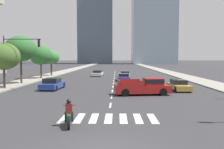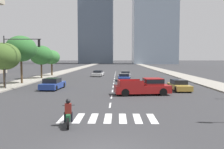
% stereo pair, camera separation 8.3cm
% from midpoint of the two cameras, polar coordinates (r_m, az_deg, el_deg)
% --- Properties ---
extents(sidewalk_east, '(4.00, 260.00, 0.15)m').
position_cam_midpoint_polar(sidewalk_east, '(40.92, 20.34, -1.33)').
color(sidewalk_east, gray).
rests_on(sidewalk_east, ground).
extents(sidewalk_west, '(4.00, 260.00, 0.15)m').
position_cam_midpoint_polar(sidewalk_west, '(41.29, -18.99, -1.25)').
color(sidewalk_west, gray).
rests_on(sidewalk_west, ground).
extents(crosswalk_near, '(5.85, 2.42, 0.01)m').
position_cam_midpoint_polar(crosswalk_near, '(14.60, -0.81, -10.59)').
color(crosswalk_near, silver).
rests_on(crosswalk_near, ground).
extents(lane_divider_center, '(0.14, 50.00, 0.01)m').
position_cam_midpoint_polar(lane_divider_center, '(42.28, 0.65, -1.01)').
color(lane_divider_center, silver).
rests_on(lane_divider_center, ground).
extents(motorcycle_trailing, '(0.72, 2.09, 1.49)m').
position_cam_midpoint_polar(motorcycle_trailing, '(13.20, -10.42, -9.64)').
color(motorcycle_trailing, black).
rests_on(motorcycle_trailing, ground).
extents(pickup_truck, '(5.72, 2.61, 1.67)m').
position_cam_midpoint_polar(pickup_truck, '(23.81, 8.14, -2.98)').
color(pickup_truck, maroon).
rests_on(pickup_truck, ground).
extents(sedan_gold_0, '(1.93, 4.34, 1.23)m').
position_cam_midpoint_polar(sedan_gold_0, '(27.90, 16.10, -2.59)').
color(sedan_gold_0, '#B28E38').
rests_on(sedan_gold_0, ground).
extents(sedan_white_1, '(2.23, 4.84, 1.17)m').
position_cam_midpoint_polar(sedan_white_1, '(48.24, -3.33, 0.25)').
color(sedan_white_1, silver).
rests_on(sedan_white_1, ground).
extents(sedan_blue_2, '(1.90, 4.53, 1.17)m').
position_cam_midpoint_polar(sedan_blue_2, '(38.40, 2.97, -0.71)').
color(sedan_blue_2, navy).
rests_on(sedan_blue_2, ground).
extents(sedan_blue_3, '(2.15, 4.54, 1.33)m').
position_cam_midpoint_polar(sedan_blue_3, '(28.70, -14.16, -2.28)').
color(sedan_blue_3, navy).
rests_on(sedan_blue_3, ground).
extents(sedan_silver_4, '(2.01, 4.35, 1.18)m').
position_cam_midpoint_polar(sedan_silver_4, '(45.71, 3.27, 0.04)').
color(sedan_silver_4, '#B7BABF').
rests_on(sedan_silver_4, ground).
extents(traffic_signal_far, '(4.65, 0.28, 6.14)m').
position_cam_midpoint_polar(traffic_signal_far, '(29.42, -21.90, 5.00)').
color(traffic_signal_far, '#333335').
rests_on(traffic_signal_far, sidewalk_west).
extents(street_tree_nearest, '(3.83, 3.83, 5.39)m').
position_cam_midpoint_polar(street_tree_nearest, '(30.86, -24.76, 4.03)').
color(street_tree_nearest, '#4C3823').
rests_on(street_tree_nearest, sidewalk_west).
extents(street_tree_second, '(4.26, 4.26, 6.69)m').
position_cam_midpoint_polar(street_tree_second, '(35.46, -21.23, 5.87)').
color(street_tree_second, '#4C3823').
rests_on(street_tree_second, sidewalk_west).
extents(street_tree_third, '(4.00, 4.00, 5.79)m').
position_cam_midpoint_polar(street_tree_third, '(43.55, -16.82, 4.53)').
color(street_tree_third, '#4C3823').
rests_on(street_tree_third, sidewalk_west).
extents(street_tree_fourth, '(3.19, 3.19, 5.05)m').
position_cam_midpoint_polar(street_tree_fourth, '(49.94, -14.41, 4.02)').
color(street_tree_fourth, '#4C3823').
rests_on(street_tree_fourth, sidewalk_west).
extents(street_tree_fifth, '(3.40, 3.40, 5.21)m').
position_cam_midpoint_polar(street_tree_fifth, '(49.75, -14.48, 4.10)').
color(street_tree_fifth, '#4C3823').
rests_on(street_tree_fifth, sidewalk_west).
extents(office_tower_left_skyline, '(23.99, 20.63, 84.96)m').
position_cam_midpoint_polar(office_tower_left_skyline, '(174.82, -3.77, 15.51)').
color(office_tower_left_skyline, slate).
rests_on(office_tower_left_skyline, ground).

